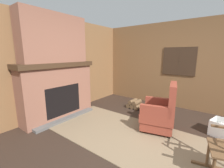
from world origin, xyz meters
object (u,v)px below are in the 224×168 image
object	(u,v)px
firewood_stack	(135,104)
decorative_plate_on_mantel	(52,57)
armchair	(160,114)
oil_lamp_vase	(26,58)
storage_case	(73,59)

from	to	relation	value
firewood_stack	decorative_plate_on_mantel	size ratio (longest dim) A/B	1.58
armchair	oil_lamp_vase	world-z (taller)	oil_lamp_vase
armchair	firewood_stack	xyz separation A→B (m)	(-1.06, 0.87, -0.25)
decorative_plate_on_mantel	firewood_stack	bearing A→B (deg)	54.15
storage_case	decorative_plate_on_mantel	distance (m)	0.59
armchair	storage_case	bearing A→B (deg)	-6.35
firewood_stack	armchair	bearing A→B (deg)	-39.27
armchair	oil_lamp_vase	size ratio (longest dim) A/B	3.28
storage_case	firewood_stack	bearing A→B (deg)	43.39
decorative_plate_on_mantel	oil_lamp_vase	bearing A→B (deg)	-88.13
armchair	firewood_stack	world-z (taller)	armchair
decorative_plate_on_mantel	storage_case	bearing A→B (deg)	88.02
armchair	oil_lamp_vase	distance (m)	3.00
armchair	oil_lamp_vase	bearing A→B (deg)	18.86
firewood_stack	oil_lamp_vase	world-z (taller)	oil_lamp_vase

